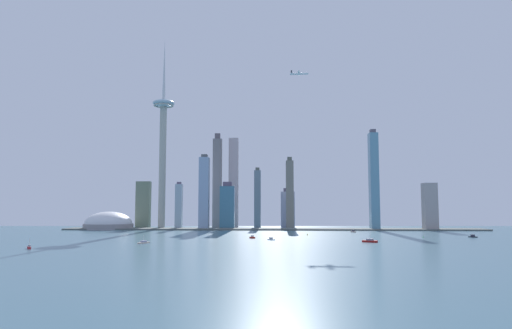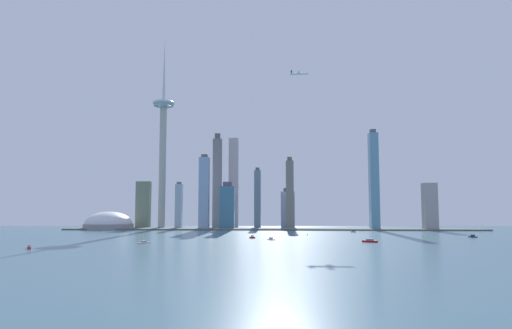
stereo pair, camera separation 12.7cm
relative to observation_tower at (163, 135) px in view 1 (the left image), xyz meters
name	(u,v)px [view 1 (the left image)]	position (x,y,z in m)	size (l,w,h in m)	color
ground_plane	(269,261)	(211.52, -512.66, -178.70)	(6000.00, 6000.00, 0.00)	#406778
waterfront_pier	(273,229)	(211.52, -31.59, -177.42)	(752.55, 53.80, 2.55)	#565E5A
observation_tower	(163,135)	(0.00, 0.00, 0.00)	(41.79, 41.79, 369.43)	#AFB0A5
stadium_dome	(109,224)	(-93.73, -21.33, -169.58)	(90.28, 90.28, 44.63)	gray
skyscraper_0	(179,206)	(34.31, -7.47, -135.99)	(12.20, 13.97, 88.08)	#9CB5C5
skyscraper_1	(288,209)	(240.45, 59.14, -141.52)	(27.72, 12.88, 78.72)	#A1A6C4
skyscraper_2	(143,205)	(-41.78, 21.70, -133.33)	(27.04, 15.29, 90.73)	slate
skyscraper_3	(217,182)	(101.76, 30.63, -88.97)	(17.09, 12.73, 186.28)	slate
skyscraper_4	(290,194)	(243.73, 24.67, -112.12)	(14.47, 22.15, 137.71)	gray
skyscraper_5	(258,198)	(179.98, 56.42, -120.41)	(13.10, 14.31, 120.20)	slate
skyscraper_6	(234,183)	(132.12, 49.47, -89.05)	(18.56, 14.85, 179.29)	#C1ADB2
skyscraper_7	(204,193)	(83.44, -17.01, -110.98)	(17.98, 19.49, 139.01)	#8CA6C9
skyscraper_8	(430,207)	(490.33, -35.18, -136.86)	(23.03, 21.83, 83.68)	#A29998
skyscraper_9	(227,207)	(125.19, -0.72, -137.07)	(27.25, 17.22, 88.41)	teal
skyscraper_10	(374,180)	(394.53, -27.06, -89.67)	(15.42, 21.75, 182.34)	#5A8FAA
boat_0	(29,247)	(-25.98, -421.69, -177.14)	(8.24, 10.91, 10.61)	#B82930
boat_1	(353,231)	(342.30, -108.60, -177.19)	(7.95, 8.82, 10.97)	beige
boat_2	(252,237)	(185.74, -261.12, -177.12)	(7.97, 7.53, 8.10)	#B52F23
boat_3	(271,239)	(210.63, -290.92, -177.47)	(9.53, 11.83, 3.43)	white
boat_4	(370,241)	(326.08, -322.07, -177.08)	(17.97, 13.19, 9.16)	#A81B18
boat_5	(144,242)	(67.59, -351.17, -177.51)	(10.68, 17.26, 9.46)	beige
boat_6	(473,236)	(483.15, -228.07, -177.33)	(10.31, 10.70, 3.82)	#202530
channel_buoy_0	(423,237)	(415.87, -231.00, -177.72)	(1.36, 1.36, 1.96)	green
channel_buoy_1	(307,234)	(262.39, -189.04, -177.23)	(1.97, 1.97, 2.94)	yellow
airplane	(299,74)	(258.22, -86.01, 92.77)	(31.86, 27.54, 8.31)	white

